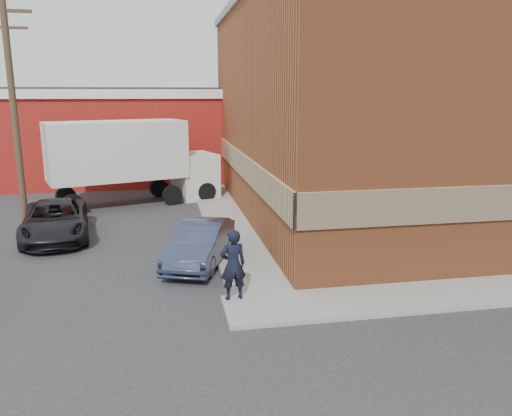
{
  "coord_description": "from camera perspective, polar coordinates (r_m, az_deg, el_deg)",
  "views": [
    {
      "loc": [
        -1.81,
        -12.17,
        5.3
      ],
      "look_at": [
        0.95,
        2.75,
        1.79
      ],
      "focal_mm": 35.0,
      "sensor_mm": 36.0,
      "label": 1
    }
  ],
  "objects": [
    {
      "name": "suv_a",
      "position": [
        19.96,
        -21.98,
        -1.31
      ],
      "size": [
        3.0,
        5.25,
        1.38
      ],
      "primitive_type": "imported",
      "rotation": [
        0.0,
        0.0,
        0.15
      ],
      "color": "black",
      "rests_on": "ground"
    },
    {
      "name": "sedan",
      "position": [
        15.9,
        -6.39,
        -4.0
      ],
      "size": [
        2.71,
        4.31,
        1.34
      ],
      "primitive_type": "imported",
      "rotation": [
        0.0,
        0.0,
        -0.34
      ],
      "color": "#333A55",
      "rests_on": "ground"
    },
    {
      "name": "utility_pole",
      "position": [
        21.93,
        -25.96,
        10.29
      ],
      "size": [
        2.0,
        0.26,
        9.0
      ],
      "color": "#4C3726",
      "rests_on": "ground"
    },
    {
      "name": "man",
      "position": [
        12.76,
        -2.64,
        -6.48
      ],
      "size": [
        0.73,
        0.54,
        1.84
      ],
      "primitive_type": "imported",
      "rotation": [
        0.0,
        0.0,
        3.29
      ],
      "color": "black",
      "rests_on": "sidewalk_south"
    },
    {
      "name": "box_truck",
      "position": [
        24.77,
        -13.81,
        5.73
      ],
      "size": [
        8.49,
        4.79,
        4.02
      ],
      "rotation": [
        0.0,
        0.0,
        0.31
      ],
      "color": "silver",
      "rests_on": "ground"
    },
    {
      "name": "brick_building",
      "position": [
        23.55,
        15.77,
        11.04
      ],
      "size": [
        14.25,
        18.25,
        9.36
      ],
      "color": "#974A27",
      "rests_on": "ground"
    },
    {
      "name": "sidewalk_west",
      "position": [
        21.95,
        -3.87,
        -0.83
      ],
      "size": [
        1.8,
        18.0,
        0.12
      ],
      "primitive_type": "cube",
      "color": "gray",
      "rests_on": "ground"
    },
    {
      "name": "ground",
      "position": [
        13.4,
        -1.88,
        -10.29
      ],
      "size": [
        90.0,
        90.0,
        0.0
      ],
      "primitive_type": "plane",
      "color": "#28282B",
      "rests_on": "ground"
    },
    {
      "name": "warehouse",
      "position": [
        32.54,
        -18.03,
        8.0
      ],
      "size": [
        16.3,
        8.3,
        5.6
      ],
      "color": "maroon",
      "rests_on": "ground"
    }
  ]
}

